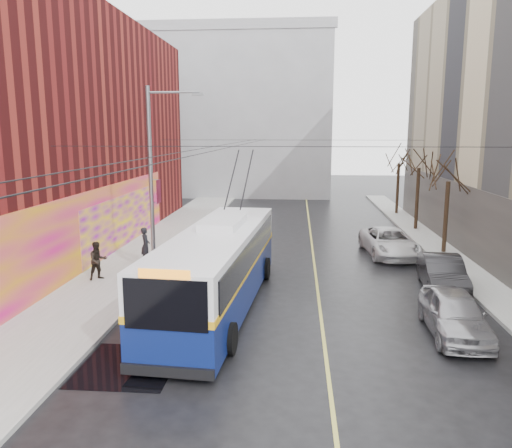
{
  "coord_description": "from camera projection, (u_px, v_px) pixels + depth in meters",
  "views": [
    {
      "loc": [
        0.52,
        -12.78,
        6.93
      ],
      "look_at": [
        -1.35,
        9.78,
        2.75
      ],
      "focal_mm": 35.0,
      "sensor_mm": 36.0,
      "label": 1
    }
  ],
  "objects": [
    {
      "name": "pigeons_flying",
      "position": [
        237.0,
        111.0,
        22.25
      ],
      "size": [
        3.44,
        2.9,
        0.94
      ],
      "color": "slate"
    },
    {
      "name": "pedestrian_b",
      "position": [
        98.0,
        261.0,
        23.17
      ],
      "size": [
        1.1,
        1.09,
        1.79
      ],
      "primitive_type": "imported",
      "rotation": [
        0.0,
        0.0,
        0.75
      ],
      "color": "black",
      "rests_on": "sidewalk_left"
    },
    {
      "name": "parked_car_a",
      "position": [
        454.0,
        313.0,
        17.19
      ],
      "size": [
        1.98,
        4.6,
        1.55
      ],
      "primitive_type": "imported",
      "rotation": [
        0.0,
        0.0,
        -0.03
      ],
      "color": "#A1A0A5",
      "rests_on": "ground"
    },
    {
      "name": "sidewalk_left",
      "position": [
        134.0,
        264.0,
        26.22
      ],
      "size": [
        4.0,
        60.0,
        0.15
      ],
      "primitive_type": "cube",
      "color": "gray",
      "rests_on": "ground"
    },
    {
      "name": "tree_far",
      "position": [
        399.0,
        154.0,
        41.57
      ],
      "size": [
        3.2,
        3.2,
        6.57
      ],
      "color": "black",
      "rests_on": "ground"
    },
    {
      "name": "following_car",
      "position": [
        252.0,
        222.0,
        34.52
      ],
      "size": [
        2.16,
        4.69,
        1.56
      ],
      "primitive_type": "imported",
      "rotation": [
        0.0,
        0.0,
        0.07
      ],
      "color": "#A8A8AD",
      "rests_on": "ground"
    },
    {
      "name": "building_far",
      "position": [
        241.0,
        114.0,
        56.77
      ],
      "size": [
        20.5,
        12.1,
        18.0
      ],
      "color": "gray",
      "rests_on": "ground"
    },
    {
      "name": "ground",
      "position": [
        275.0,
        386.0,
        13.83
      ],
      "size": [
        140.0,
        140.0,
        0.0
      ],
      "primitive_type": "plane",
      "color": "black",
      "rests_on": "ground"
    },
    {
      "name": "trolleybus",
      "position": [
        218.0,
        266.0,
        19.76
      ],
      "size": [
        3.69,
        12.94,
        6.07
      ],
      "rotation": [
        0.0,
        0.0,
        -0.07
      ],
      "color": "#0A1751",
      "rests_on": "ground"
    },
    {
      "name": "parked_car_b",
      "position": [
        442.0,
        273.0,
        22.1
      ],
      "size": [
        2.03,
        4.77,
        1.53
      ],
      "primitive_type": "imported",
      "rotation": [
        0.0,
        0.0,
        -0.09
      ],
      "color": "#242326",
      "rests_on": "ground"
    },
    {
      "name": "lane_line",
      "position": [
        314.0,
        260.0,
        27.43
      ],
      "size": [
        0.12,
        50.0,
        0.01
      ],
      "primitive_type": "cube",
      "color": "#BFB74C",
      "rests_on": "ground"
    },
    {
      "name": "catenary_wires",
      "position": [
        242.0,
        145.0,
        27.38
      ],
      "size": [
        18.0,
        60.0,
        0.22
      ],
      "color": "black"
    },
    {
      "name": "tree_mid",
      "position": [
        420.0,
        157.0,
        34.69
      ],
      "size": [
        3.2,
        3.2,
        6.68
      ],
      "color": "black",
      "rests_on": "ground"
    },
    {
      "name": "tree_near",
      "position": [
        449.0,
        168.0,
        27.88
      ],
      "size": [
        3.2,
        3.2,
        6.4
      ],
      "color": "black",
      "rests_on": "ground"
    },
    {
      "name": "parked_car_c",
      "position": [
        389.0,
        242.0,
        28.37
      ],
      "size": [
        3.04,
        5.72,
        1.53
      ],
      "primitive_type": "imported",
      "rotation": [
        0.0,
        0.0,
        0.09
      ],
      "color": "silver",
      "rests_on": "ground"
    },
    {
      "name": "streetlight_pole",
      "position": [
        154.0,
        177.0,
        23.25
      ],
      "size": [
        2.65,
        0.6,
        9.0
      ],
      "color": "slate",
      "rests_on": "ground"
    },
    {
      "name": "puddle",
      "position": [
        127.0,
        366.0,
        14.99
      ],
      "size": [
        2.85,
        3.03,
        0.01
      ],
      "primitive_type": "cube",
      "color": "black",
      "rests_on": "ground"
    },
    {
      "name": "sidewalk_right",
      "position": [
        466.0,
        272.0,
        24.85
      ],
      "size": [
        2.0,
        60.0,
        0.15
      ],
      "primitive_type": "cube",
      "color": "gray",
      "rests_on": "ground"
    },
    {
      "name": "pedestrian_a",
      "position": [
        145.0,
        245.0,
        26.04
      ],
      "size": [
        0.65,
        0.8,
        1.91
      ],
      "primitive_type": "imported",
      "rotation": [
        0.0,
        0.0,
        1.89
      ],
      "color": "black",
      "rests_on": "sidewalk_left"
    }
  ]
}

